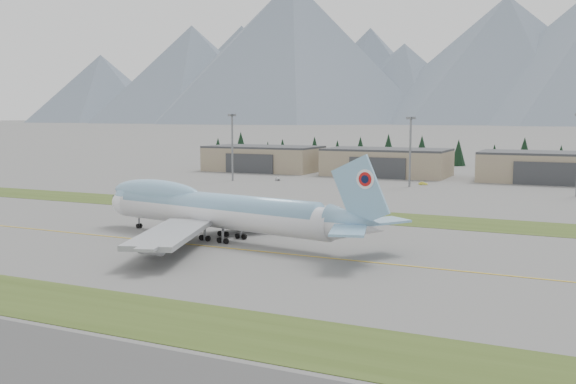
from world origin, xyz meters
The scene contains 13 objects.
ground centered at (0.00, 0.00, 0.00)m, with size 7000.00×7000.00×0.00m, color #605F5D.
grass_strip_near centered at (0.00, -38.00, 0.00)m, with size 400.00×14.00×0.08m, color #394C1B.
grass_strip_far centered at (0.00, 45.00, 0.00)m, with size 400.00×18.00×0.08m, color #394C1B.
taxiway_line_main centered at (0.00, 0.00, 0.00)m, with size 400.00×0.40×0.02m, color gold.
boeing_747_freighter centered at (-6.92, 6.65, 5.70)m, with size 65.96×55.88×17.29m.
hangar_left centered at (-70.00, 149.90, 5.39)m, with size 48.00×26.60×10.80m.
hangar_center centered at (-15.00, 149.90, 5.39)m, with size 48.00×26.60×10.80m.
hangar_right centered at (45.00, 149.90, 5.39)m, with size 48.00×26.60×10.80m.
floodlight_masts centered at (17.89, 108.57, 16.19)m, with size 142.31×10.10×24.30m.
service_vehicle_a centered at (-46.00, 114.26, 0.00)m, with size 1.54×3.81×1.30m, color silver.
service_vehicle_b centered at (6.23, 121.20, 0.00)m, with size 1.09×3.10×1.02m, color yellow.
conifer_belt centered at (13.86, 211.58, 7.06)m, with size 273.82×15.76×16.96m.
mountain_ridge_front centered at (-106.55, 2168.25, 228.67)m, with size 4216.03×1216.83×529.08m.
Camera 1 is at (56.21, -97.12, 23.23)m, focal length 40.00 mm.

